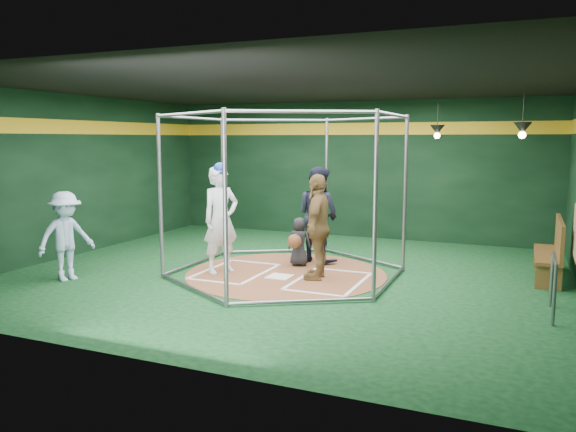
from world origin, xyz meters
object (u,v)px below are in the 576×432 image
at_px(umpire, 318,214).
at_px(visitor_leopard, 318,227).
at_px(batter_figure, 221,219).
at_px(dugout_bench, 553,249).

bearing_deg(umpire, visitor_leopard, 132.48).
bearing_deg(batter_figure, umpire, 49.95).
bearing_deg(umpire, dugout_bench, -153.29).
height_order(visitor_leopard, umpire, umpire).
distance_m(batter_figure, visitor_leopard, 1.88).
height_order(batter_figure, umpire, batter_figure).
xyz_separation_m(umpire, dugout_bench, (4.45, 0.32, -0.43)).
bearing_deg(dugout_bench, batter_figure, -161.48).
bearing_deg(batter_figure, dugout_bench, 18.52).
height_order(visitor_leopard, dugout_bench, visitor_leopard).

